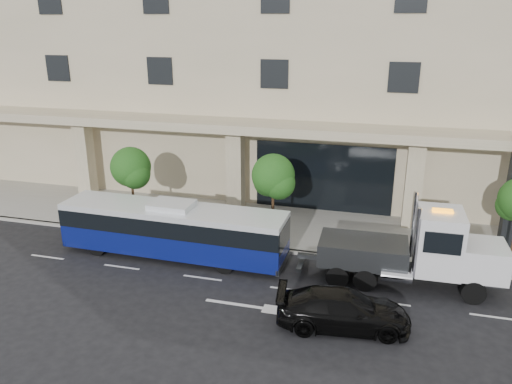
% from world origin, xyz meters
% --- Properties ---
extents(ground, '(120.00, 120.00, 0.00)m').
position_xyz_m(ground, '(0.00, 0.00, 0.00)').
color(ground, black).
rests_on(ground, ground).
extents(sidewalk, '(120.00, 6.00, 0.15)m').
position_xyz_m(sidewalk, '(0.00, 5.00, 0.07)').
color(sidewalk, gray).
rests_on(sidewalk, ground).
extents(curb, '(120.00, 0.30, 0.15)m').
position_xyz_m(curb, '(0.00, 2.00, 0.07)').
color(curb, gray).
rests_on(curb, ground).
extents(convention_center, '(60.00, 17.60, 20.00)m').
position_xyz_m(convention_center, '(-0.00, 15.42, 9.97)').
color(convention_center, tan).
rests_on(convention_center, ground).
extents(tree_left, '(2.27, 2.20, 4.22)m').
position_xyz_m(tree_left, '(-9.97, 3.59, 3.11)').
color(tree_left, '#422B19').
rests_on(tree_left, sidewalk).
extents(tree_mid, '(2.28, 2.20, 4.38)m').
position_xyz_m(tree_mid, '(-1.97, 3.59, 3.26)').
color(tree_mid, '#422B19').
rests_on(tree_mid, sidewalk).
extents(city_bus, '(11.01, 2.54, 2.78)m').
position_xyz_m(city_bus, '(-6.11, 0.23, 1.41)').
color(city_bus, black).
rests_on(city_bus, ground).
extents(tow_truck, '(8.62, 2.29, 3.92)m').
position_xyz_m(tow_truck, '(5.09, 0.25, 1.62)').
color(tow_truck, '#2D3033').
rests_on(tow_truck, ground).
extents(black_sedan, '(5.15, 2.64, 1.43)m').
position_xyz_m(black_sedan, '(2.37, -3.62, 0.71)').
color(black_sedan, black).
rests_on(black_sedan, ground).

